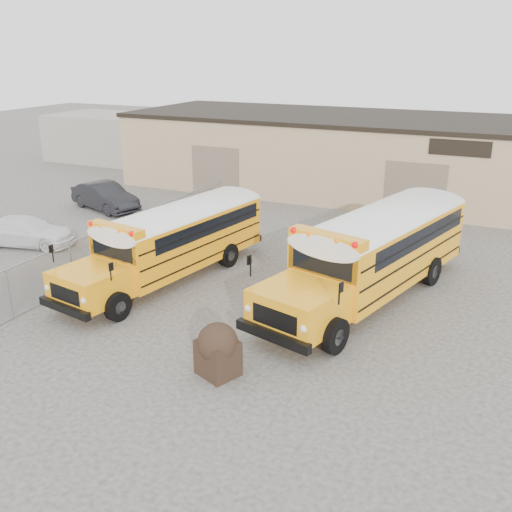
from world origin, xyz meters
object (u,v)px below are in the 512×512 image
at_px(tarp_bundle, 218,349).
at_px(school_bus_right, 449,209).
at_px(school_bus_left, 259,204).
at_px(car_dark, 105,197).
at_px(car_white, 26,231).

bearing_deg(tarp_bundle, school_bus_right, 72.55).
xyz_separation_m(school_bus_left, car_dark, (-9.94, 0.90, -0.90)).
xyz_separation_m(tarp_bundle, car_white, (-13.37, 6.11, -0.14)).
relative_size(school_bus_left, tarp_bundle, 6.47).
bearing_deg(car_white, tarp_bundle, -129.22).
height_order(school_bus_right, car_dark, school_bus_right).
distance_m(tarp_bundle, car_white, 14.70).
bearing_deg(car_dark, school_bus_left, -77.16).
bearing_deg(car_dark, car_white, -156.42).
bearing_deg(school_bus_left, car_dark, 174.80).
bearing_deg(car_white, school_bus_left, -74.05).
bearing_deg(school_bus_left, tarp_bundle, -70.81).
distance_m(school_bus_left, car_white, 10.88).
height_order(car_white, car_dark, car_dark).
xyz_separation_m(school_bus_right, car_dark, (-18.29, -1.16, -1.10)).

